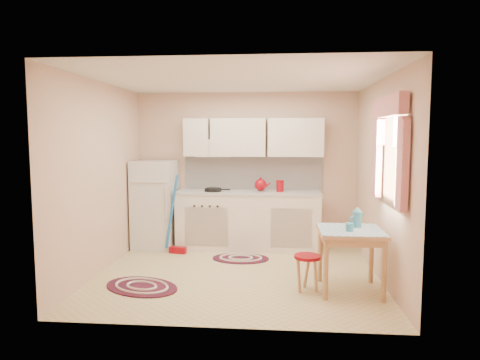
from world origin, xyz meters
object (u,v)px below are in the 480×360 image
object	(u,v)px
base_cabinets	(248,221)
stool	(307,273)
table	(350,261)
fridge	(155,204)

from	to	relation	value
base_cabinets	stool	xyz separation A→B (m)	(0.81, -1.85, -0.23)
table	stool	distance (m)	0.51
stool	fridge	bearing A→B (deg)	142.10
fridge	table	bearing A→B (deg)	-32.22
base_cabinets	fridge	bearing A→B (deg)	-178.09
fridge	base_cabinets	bearing A→B (deg)	1.91
fridge	base_cabinets	world-z (taller)	fridge
base_cabinets	stool	distance (m)	2.03
fridge	base_cabinets	size ratio (longest dim) A/B	0.62
base_cabinets	table	xyz separation A→B (m)	(1.30, -1.81, -0.08)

